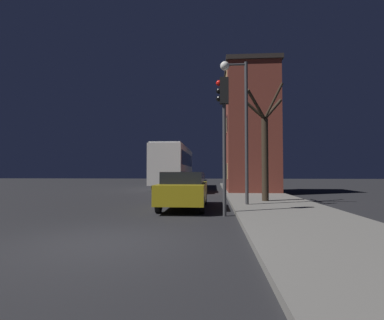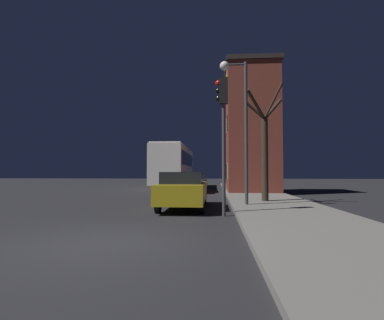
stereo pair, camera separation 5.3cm
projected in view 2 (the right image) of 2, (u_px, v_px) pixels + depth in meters
ground_plane at (102, 242)px, 6.35m from camera, size 120.00×120.00×0.00m
sidewalk at (343, 243)px, 5.98m from camera, size 3.75×60.00×0.14m
brick_building at (251, 128)px, 21.34m from camera, size 3.69×4.53×8.98m
streetlamp at (239, 108)px, 12.65m from camera, size 1.17×0.39×6.07m
traffic_light at (223, 117)px, 10.25m from camera, size 0.43×0.24×4.74m
bare_tree at (265, 146)px, 14.08m from camera, size 1.98×1.96×5.42m
bus at (174, 164)px, 27.40m from camera, size 2.51×11.36×3.76m
car_near_lane at (184, 189)px, 12.28m from camera, size 1.76×4.65×1.50m
car_mid_lane at (194, 182)px, 22.16m from camera, size 1.86×4.49×1.38m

